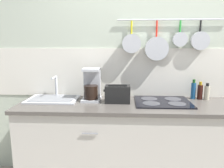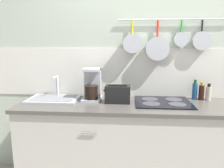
{
  "view_description": "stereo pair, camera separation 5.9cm",
  "coord_description": "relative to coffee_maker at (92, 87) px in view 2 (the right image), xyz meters",
  "views": [
    {
      "loc": [
        -0.44,
        -2.06,
        1.49
      ],
      "look_at": [
        -0.54,
        0.0,
        1.1
      ],
      "focal_mm": 35.0,
      "sensor_mm": 36.0,
      "label": 1
    },
    {
      "loc": [
        -0.38,
        -2.06,
        1.49
      ],
      "look_at": [
        -0.54,
        0.0,
        1.1
      ],
      "focal_mm": 35.0,
      "sensor_mm": 36.0,
      "label": 2
    }
  ],
  "objects": [
    {
      "name": "cooktop",
      "position": [
        0.72,
        -0.07,
        -0.13
      ],
      "size": [
        0.54,
        0.45,
        0.01
      ],
      "color": "black",
      "rests_on": "countertop"
    },
    {
      "name": "countertop",
      "position": [
        0.76,
        -0.13,
        -0.15
      ],
      "size": [
        2.91,
        0.6,
        0.03
      ],
      "color": "#4C4742",
      "rests_on": "cabinet_base"
    },
    {
      "name": "coffee_maker",
      "position": [
        0.0,
        0.0,
        0.0
      ],
      "size": [
        0.19,
        0.22,
        0.33
      ],
      "color": "#B7BABF",
      "rests_on": "countertop"
    },
    {
      "name": "sink_basin",
      "position": [
        -0.4,
        -0.02,
        -0.12
      ],
      "size": [
        0.51,
        0.36,
        0.23
      ],
      "color": "#B7BABF",
      "rests_on": "countertop"
    },
    {
      "name": "bottle_vinegar",
      "position": [
        1.2,
        0.07,
        -0.06
      ],
      "size": [
        0.05,
        0.05,
        0.17
      ],
      "color": "#BFB799",
      "rests_on": "countertop"
    },
    {
      "name": "cabinet_base",
      "position": [
        0.76,
        -0.13,
        -0.61
      ],
      "size": [
        2.87,
        0.58,
        0.87
      ],
      "color": "#B7B2A8",
      "rests_on": "ground_plane"
    },
    {
      "name": "toaster",
      "position": [
        0.27,
        -0.09,
        -0.05
      ],
      "size": [
        0.26,
        0.14,
        0.18
      ],
      "color": "black",
      "rests_on": "countertop"
    },
    {
      "name": "wall_back",
      "position": [
        0.76,
        0.21,
        0.24
      ],
      "size": [
        7.2,
        0.16,
        2.6
      ],
      "color": "#B2BCA8",
      "rests_on": "ground_plane"
    },
    {
      "name": "bottle_sesame_oil",
      "position": [
        1.13,
        0.08,
        -0.05
      ],
      "size": [
        0.05,
        0.05,
        0.19
      ],
      "color": "#33140F",
      "rests_on": "countertop"
    },
    {
      "name": "bottle_dish_soap",
      "position": [
        1.07,
        0.1,
        -0.04
      ],
      "size": [
        0.05,
        0.05,
        0.21
      ],
      "color": "navy",
      "rests_on": "countertop"
    }
  ]
}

